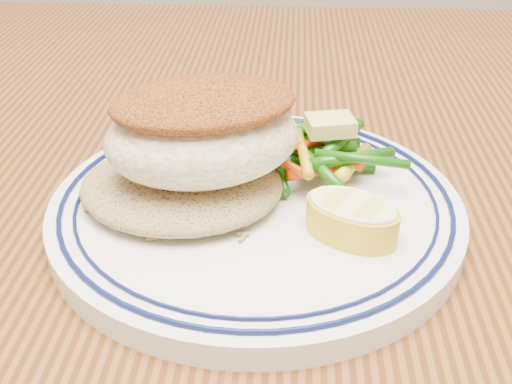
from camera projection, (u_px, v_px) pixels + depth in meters
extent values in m
cube|color=#4B270F|center=(315.00, 215.00, 0.43)|extent=(1.50, 0.90, 0.04)
cylinder|color=white|center=(256.00, 210.00, 0.39)|extent=(0.25, 0.25, 0.01)
torus|color=#0A113F|center=(256.00, 198.00, 0.39)|extent=(0.23, 0.23, 0.00)
torus|color=#0A113F|center=(256.00, 198.00, 0.39)|extent=(0.21, 0.21, 0.00)
ellipsoid|color=olive|center=(182.00, 181.00, 0.38)|extent=(0.12, 0.11, 0.02)
ellipsoid|color=#EEE1C4|center=(203.00, 139.00, 0.37)|extent=(0.13, 0.11, 0.05)
ellipsoid|color=brown|center=(203.00, 103.00, 0.36)|extent=(0.12, 0.10, 0.02)
cylinder|color=#154F09|center=(314.00, 165.00, 0.42)|extent=(0.05, 0.02, 0.01)
cylinder|color=#154F09|center=(333.00, 165.00, 0.41)|extent=(0.05, 0.01, 0.01)
cylinder|color=#154F09|center=(277.00, 169.00, 0.40)|extent=(0.02, 0.06, 0.01)
cylinder|color=#154F09|center=(334.00, 161.00, 0.41)|extent=(0.06, 0.02, 0.01)
cylinder|color=#CC3A0A|center=(312.00, 145.00, 0.43)|extent=(0.02, 0.05, 0.01)
cylinder|color=#154F09|center=(311.00, 146.00, 0.43)|extent=(0.03, 0.06, 0.01)
cylinder|color=gold|center=(315.00, 161.00, 0.41)|extent=(0.04, 0.04, 0.01)
cylinder|color=gold|center=(353.00, 163.00, 0.40)|extent=(0.03, 0.06, 0.02)
cylinder|color=#154F09|center=(315.00, 138.00, 0.43)|extent=(0.06, 0.01, 0.01)
cylinder|color=#CC3A0A|center=(326.00, 170.00, 0.39)|extent=(0.05, 0.03, 0.01)
cylinder|color=#154F09|center=(305.00, 152.00, 0.41)|extent=(0.05, 0.03, 0.01)
cylinder|color=#154F09|center=(316.00, 149.00, 0.41)|extent=(0.05, 0.01, 0.01)
cylinder|color=#CC3A0A|center=(279.00, 140.00, 0.42)|extent=(0.06, 0.04, 0.01)
cylinder|color=#154F09|center=(288.00, 150.00, 0.41)|extent=(0.05, 0.03, 0.01)
cylinder|color=#154F09|center=(318.00, 146.00, 0.41)|extent=(0.05, 0.02, 0.01)
cylinder|color=#CC3A0A|center=(325.00, 152.00, 0.41)|extent=(0.05, 0.03, 0.01)
cylinder|color=#154F09|center=(307.00, 128.00, 0.43)|extent=(0.06, 0.01, 0.01)
cylinder|color=#154F09|center=(353.00, 158.00, 0.39)|extent=(0.06, 0.04, 0.01)
cylinder|color=#CC3A0A|center=(274.00, 158.00, 0.39)|extent=(0.04, 0.04, 0.01)
cylinder|color=#154F09|center=(316.00, 165.00, 0.39)|extent=(0.03, 0.06, 0.01)
cylinder|color=#154F09|center=(292.00, 131.00, 0.42)|extent=(0.05, 0.03, 0.01)
cylinder|color=gold|center=(303.00, 153.00, 0.39)|extent=(0.01, 0.06, 0.01)
cylinder|color=#154F09|center=(340.00, 141.00, 0.41)|extent=(0.03, 0.05, 0.01)
cylinder|color=#154F09|center=(362.00, 159.00, 0.38)|extent=(0.06, 0.01, 0.01)
cylinder|color=#CC3A0A|center=(285.00, 149.00, 0.39)|extent=(0.05, 0.04, 0.01)
cube|color=#DECD6C|center=(330.00, 125.00, 0.40)|extent=(0.03, 0.03, 0.01)
torus|color=white|center=(353.00, 205.00, 0.34)|extent=(0.07, 0.07, 0.00)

